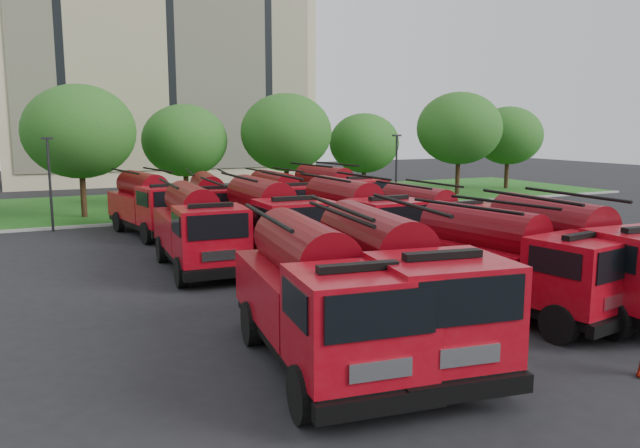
# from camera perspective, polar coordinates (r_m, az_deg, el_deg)

# --- Properties ---
(ground) EXTENTS (140.00, 140.00, 0.00)m
(ground) POSITION_cam_1_polar(r_m,az_deg,el_deg) (23.14, 4.56, -5.38)
(ground) COLOR black
(ground) RESTS_ON ground
(lawn) EXTENTS (70.00, 16.00, 0.12)m
(lawn) POSITION_cam_1_polar(r_m,az_deg,el_deg) (47.10, -11.46, 1.92)
(lawn) COLOR #194C14
(lawn) RESTS_ON ground
(curb) EXTENTS (70.00, 0.30, 0.14)m
(curb) POSITION_cam_1_polar(r_m,az_deg,el_deg) (39.35, -8.58, 0.64)
(curb) COLOR gray
(curb) RESTS_ON ground
(apartment_building) EXTENTS (30.00, 14.18, 25.00)m
(apartment_building) POSITION_cam_1_polar(r_m,az_deg,el_deg) (68.94, -14.73, 14.37)
(apartment_building) COLOR beige
(apartment_building) RESTS_ON ground
(tree_2) EXTENTS (6.72, 6.72, 8.22)m
(tree_2) POSITION_cam_1_polar(r_m,az_deg,el_deg) (41.01, -21.12, 7.88)
(tree_2) COLOR #382314
(tree_2) RESTS_ON ground
(tree_3) EXTENTS (5.88, 5.88, 7.19)m
(tree_3) POSITION_cam_1_polar(r_m,az_deg,el_deg) (44.59, -12.27, 7.46)
(tree_3) COLOR #382314
(tree_3) RESTS_ON ground
(tree_4) EXTENTS (6.55, 6.55, 8.01)m
(tree_4) POSITION_cam_1_polar(r_m,az_deg,el_deg) (45.30, -3.11, 8.35)
(tree_4) COLOR #382314
(tree_4) RESTS_ON ground
(tree_5) EXTENTS (5.46, 5.46, 6.68)m
(tree_5) POSITION_cam_1_polar(r_m,az_deg,el_deg) (49.29, 4.06, 7.38)
(tree_5) COLOR #382314
(tree_5) RESTS_ON ground
(tree_6) EXTENTS (6.89, 6.89, 8.42)m
(tree_6) POSITION_cam_1_polar(r_m,az_deg,el_deg) (52.47, 12.61, 8.54)
(tree_6) COLOR #382314
(tree_6) RESTS_ON ground
(tree_7) EXTENTS (6.05, 6.05, 7.39)m
(tree_7) POSITION_cam_1_polar(r_m,az_deg,el_deg) (58.51, 16.83, 7.74)
(tree_7) COLOR #382314
(tree_7) RESTS_ON ground
(lamp_post_0) EXTENTS (0.60, 0.25, 5.11)m
(lamp_post_0) POSITION_cam_1_polar(r_m,az_deg,el_deg) (36.71, -23.48, 3.83)
(lamp_post_0) COLOR black
(lamp_post_0) RESTS_ON ground
(lamp_post_1) EXTENTS (0.60, 0.25, 5.11)m
(lamp_post_1) POSITION_cam_1_polar(r_m,az_deg,el_deg) (43.44, 6.99, 5.20)
(lamp_post_1) COLOR black
(lamp_post_1) RESTS_ON ground
(fire_truck_0) EXTENTS (3.49, 7.80, 3.43)m
(fire_truck_0) POSITION_cam_1_polar(r_m,az_deg,el_deg) (14.96, -0.21, -6.56)
(fire_truck_0) COLOR black
(fire_truck_0) RESTS_ON ground
(fire_truck_1) EXTENTS (3.80, 8.12, 3.55)m
(fire_truck_1) POSITION_cam_1_polar(r_m,az_deg,el_deg) (15.79, 6.55, -5.56)
(fire_truck_1) COLOR black
(fire_truck_1) RESTS_ON ground
(fire_truck_2) EXTENTS (3.57, 7.35, 3.21)m
(fire_truck_2) POSITION_cam_1_polar(r_m,az_deg,el_deg) (19.92, 16.95, -3.35)
(fire_truck_2) COLOR black
(fire_truck_2) RESTS_ON ground
(fire_truck_3) EXTENTS (3.02, 7.57, 3.39)m
(fire_truck_3) POSITION_cam_1_polar(r_m,az_deg,el_deg) (21.13, 22.28, -2.68)
(fire_truck_3) COLOR black
(fire_truck_3) RESTS_ON ground
(fire_truck_4) EXTENTS (2.97, 7.43, 3.33)m
(fire_truck_4) POSITION_cam_1_polar(r_m,az_deg,el_deg) (25.39, -11.12, -0.37)
(fire_truck_4) COLOR black
(fire_truck_4) RESTS_ON ground
(fire_truck_5) EXTENTS (2.90, 7.74, 3.51)m
(fire_truck_5) POSITION_cam_1_polar(r_m,az_deg,el_deg) (25.90, -4.57, 0.16)
(fire_truck_5) COLOR black
(fire_truck_5) RESTS_ON ground
(fire_truck_6) EXTENTS (2.88, 7.61, 3.44)m
(fire_truck_6) POSITION_cam_1_polar(r_m,az_deg,el_deg) (26.46, 3.33, 0.29)
(fire_truck_6) COLOR black
(fire_truck_6) RESTS_ON ground
(fire_truck_7) EXTENTS (2.71, 6.83, 3.07)m
(fire_truck_7) POSITION_cam_1_polar(r_m,az_deg,el_deg) (27.68, 10.16, 0.15)
(fire_truck_7) COLOR black
(fire_truck_7) RESTS_ON ground
(fire_truck_8) EXTENTS (3.60, 7.45, 3.25)m
(fire_truck_8) POSITION_cam_1_polar(r_m,az_deg,el_deg) (34.09, -15.28, 1.78)
(fire_truck_8) COLOR black
(fire_truck_8) RESTS_ON ground
(fire_truck_9) EXTENTS (3.43, 7.27, 3.18)m
(fire_truck_9) POSITION_cam_1_polar(r_m,az_deg,el_deg) (33.14, -10.03, 1.71)
(fire_truck_9) COLOR black
(fire_truck_9) RESTS_ON ground
(fire_truck_10) EXTENTS (2.70, 7.02, 3.17)m
(fire_truck_10) POSITION_cam_1_polar(r_m,az_deg,el_deg) (34.46, -3.54, 2.09)
(fire_truck_10) COLOR black
(fire_truck_10) RESTS_ON ground
(fire_truck_11) EXTENTS (3.47, 7.62, 3.35)m
(fire_truck_11) POSITION_cam_1_polar(r_m,az_deg,el_deg) (36.52, 1.33, 2.64)
(fire_truck_11) COLOR black
(fire_truck_11) RESTS_ON ground
(firefighter_3) EXTENTS (1.12, 0.61, 1.70)m
(firefighter_3) POSITION_cam_1_polar(r_m,az_deg,el_deg) (24.65, 17.44, -4.88)
(firefighter_3) COLOR black
(firefighter_3) RESTS_ON ground
(firefighter_4) EXTENTS (0.86, 0.68, 1.55)m
(firefighter_4) POSITION_cam_1_polar(r_m,az_deg,el_deg) (19.94, 3.23, -7.74)
(firefighter_4) COLOR black
(firefighter_4) RESTS_ON ground
(firefighter_5) EXTENTS (1.93, 1.21, 1.93)m
(firefighter_5) POSITION_cam_1_polar(r_m,az_deg,el_deg) (29.82, 10.22, -2.23)
(firefighter_5) COLOR #9A190B
(firefighter_5) RESTS_ON ground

